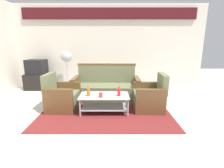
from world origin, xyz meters
The scene contains 13 objects.
ground_plane centered at (0.00, 0.00, 0.00)m, with size 14.00×14.00×0.00m, color silver.
wall_back centered at (0.00, 3.05, 1.48)m, with size 6.52×0.19×2.80m.
rug centered at (-0.06, 0.77, 0.01)m, with size 2.91×2.25×0.01m, color maroon.
couch centered at (-0.07, 1.50, 0.32)m, with size 1.82×0.79×0.96m.
armchair_left centered at (-1.10, 0.80, 0.29)m, with size 0.74×0.80×0.85m.
armchair_right centered at (0.98, 0.78, 0.29)m, with size 0.73×0.79×0.85m.
coffee_table centered at (-0.09, 0.60, 0.27)m, with size 1.10×0.60×0.40m.
bottle_orange centered at (-0.43, 0.54, 0.50)m, with size 0.07×0.07×0.24m.
bottle_red centered at (0.24, 0.55, 0.49)m, with size 0.07×0.07×0.22m.
cup centered at (-0.15, 0.45, 0.46)m, with size 0.08×0.08×0.10m, color red.
tv_stand centered at (-2.41, 2.55, 0.26)m, with size 0.80×0.50×0.52m, color black.
television centered at (-2.41, 2.55, 0.76)m, with size 0.66×0.52×0.48m.
pedestal_fan centered at (-1.42, 2.60, 1.01)m, with size 0.36×0.36×1.27m.
Camera 1 is at (0.09, -3.00, 1.58)m, focal length 27.06 mm.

